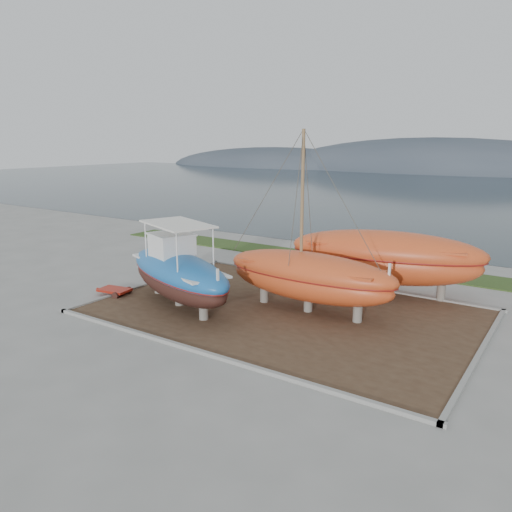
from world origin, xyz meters
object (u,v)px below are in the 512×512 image
Objects in this scene: blue_caique at (178,265)px; white_dinghy at (182,271)px; orange_bare_hull at (384,264)px; orange_sailboat at (310,224)px; red_trailer at (115,292)px.

blue_caique reaches higher than white_dinghy.
blue_caique is 0.85× the size of orange_bare_hull.
orange_bare_hull is (2.08, 4.85, -2.69)m from orange_sailboat.
white_dinghy reaches higher than red_trailer.
orange_sailboat is at bearing -124.45° from orange_bare_hull.
orange_bare_hull is at bearing 67.45° from orange_sailboat.
white_dinghy is 0.45× the size of orange_sailboat.
orange_bare_hull is (8.06, 7.70, -0.43)m from blue_caique.
blue_caique is at bearing -0.83° from red_trailer.
white_dinghy is at bearing 62.71° from red_trailer.
orange_bare_hull reaches higher than white_dinghy.
orange_sailboat is 5.92m from orange_bare_hull.
white_dinghy is at bearing -170.15° from orange_bare_hull.
orange_bare_hull is 4.16× the size of red_trailer.
blue_caique reaches higher than orange_bare_hull.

